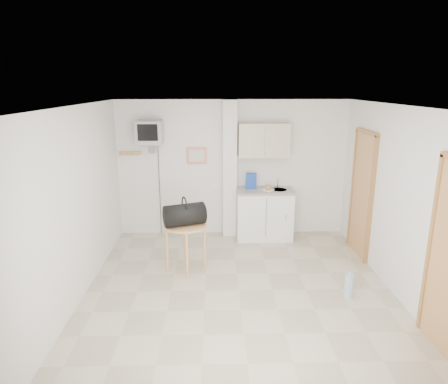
{
  "coord_description": "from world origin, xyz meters",
  "views": [
    {
      "loc": [
        -0.32,
        -4.96,
        2.75
      ],
      "look_at": [
        -0.19,
        0.6,
        1.25
      ],
      "focal_mm": 32.0,
      "sensor_mm": 36.0,
      "label": 1
    }
  ],
  "objects_px": {
    "round_table": "(186,231)",
    "water_bottle": "(349,286)",
    "duffel_bag": "(185,214)",
    "crt_television": "(150,133)"
  },
  "relations": [
    {
      "from": "water_bottle",
      "to": "duffel_bag",
      "type": "bearing_deg",
      "value": 159.87
    },
    {
      "from": "crt_television",
      "to": "water_bottle",
      "type": "height_order",
      "value": "crt_television"
    },
    {
      "from": "crt_television",
      "to": "round_table",
      "type": "bearing_deg",
      "value": -63.54
    },
    {
      "from": "duffel_bag",
      "to": "water_bottle",
      "type": "bearing_deg",
      "value": -41.27
    },
    {
      "from": "round_table",
      "to": "duffel_bag",
      "type": "bearing_deg",
      "value": -97.42
    },
    {
      "from": "round_table",
      "to": "water_bottle",
      "type": "height_order",
      "value": "round_table"
    },
    {
      "from": "duffel_bag",
      "to": "water_bottle",
      "type": "distance_m",
      "value": 2.48
    },
    {
      "from": "crt_television",
      "to": "duffel_bag",
      "type": "bearing_deg",
      "value": -64.31
    },
    {
      "from": "crt_television",
      "to": "water_bottle",
      "type": "relative_size",
      "value": 5.9
    },
    {
      "from": "round_table",
      "to": "water_bottle",
      "type": "xyz_separation_m",
      "value": [
        2.22,
        -0.85,
        -0.48
      ]
    }
  ]
}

